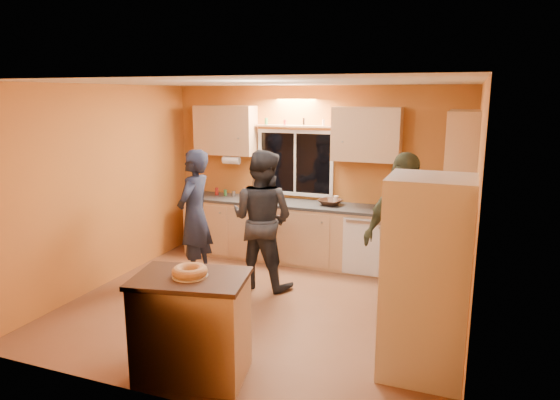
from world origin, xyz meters
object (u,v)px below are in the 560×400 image
at_px(refrigerator, 426,278).
at_px(person_left, 195,215).
at_px(person_right, 401,234).
at_px(island, 192,326).
at_px(person_center, 262,219).

height_order(refrigerator, person_left, refrigerator).
bearing_deg(refrigerator, person_right, 107.26).
bearing_deg(person_right, person_left, 122.88).
distance_m(island, person_left, 2.51).
xyz_separation_m(refrigerator, person_center, (-2.16, 1.41, -0.00)).
height_order(refrigerator, person_center, refrigerator).
relative_size(person_left, person_center, 0.98).
distance_m(person_center, person_right, 1.78).
distance_m(refrigerator, person_center, 2.58).
bearing_deg(person_left, person_center, 91.16).
bearing_deg(refrigerator, person_center, 146.91).
bearing_deg(person_center, refrigerator, 153.35).
distance_m(person_left, person_center, 0.96).
relative_size(refrigerator, island, 1.66).
bearing_deg(refrigerator, person_left, 156.62).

